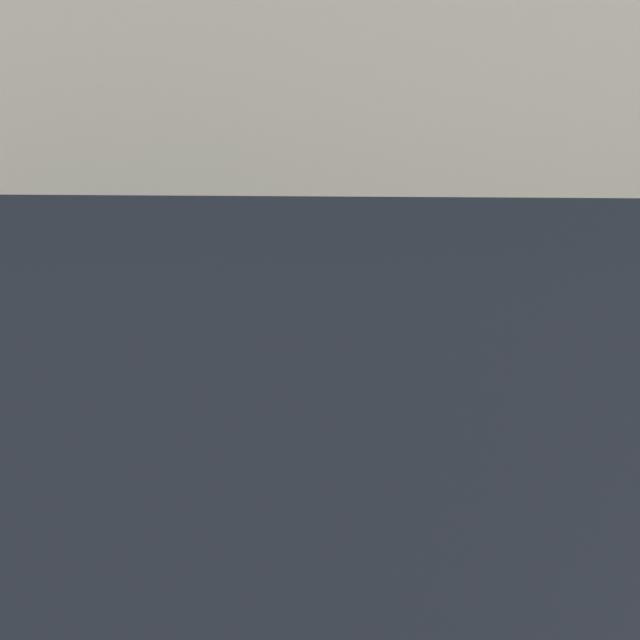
# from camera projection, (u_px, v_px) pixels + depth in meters

# --- Properties ---
(sidewalk) EXTENTS (24.00, 2.80, 0.10)m
(sidewalk) POSITION_uv_depth(u_px,v_px,m) (352.00, 471.00, 4.42)
(sidewalk) COLOR #9E9B96
(sidewalk) RESTS_ON ground_plane
(building_facade) EXTENTS (24.00, 0.30, 5.50)m
(building_facade) POSITION_uv_depth(u_px,v_px,m) (317.00, 138.00, 6.90)
(building_facade) COLOR beige
(building_facade) RESTS_ON ground_plane
(parking_meter) EXTENTS (0.20, 0.14, 1.55)m
(parking_meter) POSITION_uv_depth(u_px,v_px,m) (320.00, 331.00, 3.12)
(parking_meter) COLOR slate
(parking_meter) RESTS_ON sidewalk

